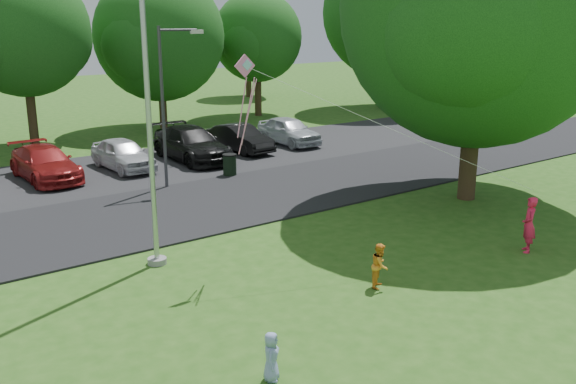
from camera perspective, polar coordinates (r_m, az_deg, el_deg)
ground at (r=15.38m, az=8.86°, el=-9.00°), size 120.00×120.00×0.00m
park_road at (r=22.19m, az=-7.82°, el=-1.16°), size 60.00×6.00×0.06m
parking_strip at (r=27.89m, az=-14.30°, el=1.93°), size 42.00×7.00×0.06m
flagpole at (r=16.28m, az=-12.33°, el=7.50°), size 0.50×0.50×10.00m
street_lamp at (r=24.09m, az=-10.58°, el=8.66°), size 1.66×0.51×5.96m
trash_can at (r=26.06m, az=-5.21°, el=2.39°), size 0.57×0.57×0.91m
big_tree at (r=22.78m, az=16.71°, el=14.87°), size 9.85×9.32×11.24m
tree_row at (r=35.91m, az=-18.05°, el=13.75°), size 64.35×11.94×10.88m
horizon_trees at (r=45.89m, az=-18.94°, el=12.13°), size 77.46×7.20×7.02m
parked_cars at (r=27.66m, az=-14.98°, el=3.30°), size 19.52×5.07×1.46m
woman at (r=18.77m, az=20.63°, el=-2.74°), size 0.67×0.66×1.56m
child_yellow at (r=15.58m, az=8.19°, el=-6.47°), size 0.67×0.64×1.09m
child_blue at (r=11.77m, az=-1.49°, el=-14.41°), size 0.52×0.53×0.93m
kite at (r=15.75m, az=-2.84°, el=9.19°), size 7.07×3.94×3.66m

